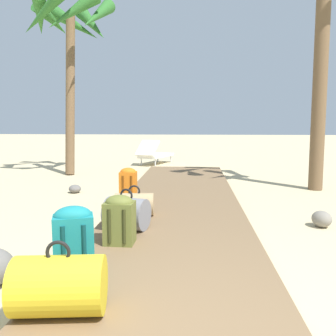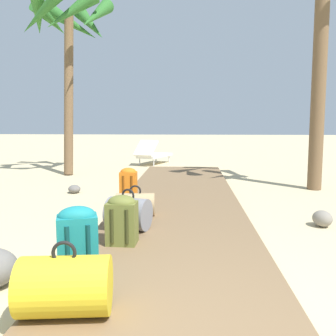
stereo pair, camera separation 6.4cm
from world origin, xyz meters
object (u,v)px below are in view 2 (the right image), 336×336
backpack_teal (78,240)px  backpack_olive (122,218)px  duffel_bag_tan (135,204)px  palm_tree_far_left (68,28)px  backpack_orange (128,183)px  lounge_chair (153,154)px  duffel_bag_yellow (65,286)px  duffel_bag_grey (128,213)px

backpack_teal → backpack_olive: (0.20, 0.85, -0.04)m
duffel_bag_tan → palm_tree_far_left: size_ratio=0.12×
backpack_orange → lounge_chair: 5.51m
backpack_olive → backpack_orange: 2.11m
duffel_bag_yellow → palm_tree_far_left: bearing=107.7°
backpack_orange → palm_tree_far_left: (-2.00, 3.30, 3.24)m
duffel_bag_yellow → backpack_teal: size_ratio=1.05×
duffel_bag_tan → backpack_teal: size_ratio=0.91×
duffel_bag_tan → duffel_bag_grey: (0.01, -0.64, 0.04)m
backpack_teal → lounge_chair: (-0.25, 8.45, -0.07)m
backpack_teal → lounge_chair: 8.45m
duffel_bag_yellow → duffel_bag_grey: (0.09, 1.93, -0.01)m
duffel_bag_yellow → backpack_orange: (-0.17, 3.51, 0.08)m
backpack_olive → backpack_orange: backpack_orange is taller
backpack_teal → palm_tree_far_left: size_ratio=0.14×
duffel_bag_tan → backpack_orange: bearing=105.0°
backpack_orange → duffel_bag_grey: bearing=-80.4°
duffel_bag_tan → backpack_orange: 0.99m
duffel_bag_tan → duffel_bag_grey: 0.64m
backpack_orange → lounge_chair: bearing=91.7°
duffel_bag_grey → palm_tree_far_left: palm_tree_far_left is taller
duffel_bag_yellow → backpack_orange: bearing=92.8°
palm_tree_far_left → lounge_chair: bearing=50.2°
backpack_teal → duffel_bag_grey: (0.18, 1.36, -0.12)m
duffel_bag_grey → duffel_bag_tan: bearing=91.1°
duffel_bag_tan → palm_tree_far_left: palm_tree_far_left is taller
backpack_teal → backpack_orange: bearing=91.6°
duffel_bag_yellow → lounge_chair: lounge_chair is taller
duffel_bag_yellow → backpack_teal: bearing=99.0°
backpack_orange → palm_tree_far_left: 5.04m
palm_tree_far_left → lounge_chair: (1.84, 2.20, -3.27)m
backpack_orange → duffel_bag_grey: (0.27, -1.58, -0.09)m
backpack_teal → backpack_olive: bearing=76.5°
backpack_orange → duffel_bag_grey: size_ratio=0.93×
lounge_chair → palm_tree_far_left: bearing=-129.8°
backpack_olive → backpack_orange: (-0.29, 2.09, 0.00)m
backpack_orange → backpack_olive: bearing=-82.2°
duffel_bag_yellow → palm_tree_far_left: palm_tree_far_left is taller
duffel_bag_tan → duffel_bag_grey: size_ratio=0.96×
backpack_olive → duffel_bag_grey: backpack_olive is taller
duffel_bag_yellow → backpack_teal: 0.59m
duffel_bag_tan → backpack_orange: backpack_orange is taller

